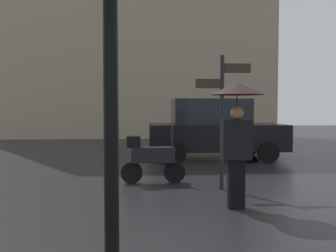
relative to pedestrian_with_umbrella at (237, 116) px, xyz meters
name	(u,v)px	position (x,y,z in m)	size (l,w,h in m)	color
pedestrian_with_umbrella	(237,116)	(0.00, 0.00, 0.00)	(0.85, 0.85, 2.00)	black
parked_scooter	(151,157)	(-1.32, 2.04, -0.92)	(1.37, 0.32, 1.23)	black
parked_car_left	(214,129)	(0.72, 5.60, -0.54)	(4.17, 2.02, 1.87)	black
street_signpost	(222,108)	(0.06, 1.36, 0.12)	(1.08, 0.08, 2.62)	black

